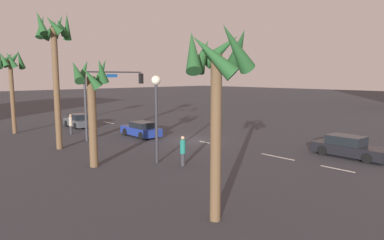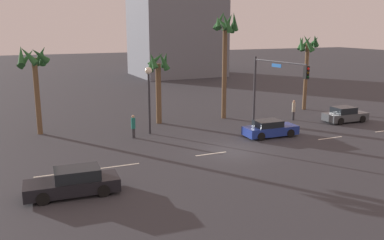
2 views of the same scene
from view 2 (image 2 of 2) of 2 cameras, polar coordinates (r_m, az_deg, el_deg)
ground_plane at (r=28.74m, az=5.62°, el=-4.28°), size 220.00×220.00×0.00m
lane_stripe_1 at (r=25.47m, az=-18.78°, el=-7.18°), size 1.99×0.14×0.01m
lane_stripe_2 at (r=26.01m, az=-9.97°, el=-6.26°), size 2.51×0.14×0.01m
lane_stripe_3 at (r=28.01m, az=2.64°, el=-4.68°), size 2.28×0.14×0.01m
lane_stripe_4 at (r=33.57m, az=18.51°, el=-2.37°), size 2.27×0.14×0.01m
car_0 at (r=32.74m, az=10.68°, el=-1.21°), size 4.27×1.88×1.30m
car_1 at (r=39.57m, az=20.32°, el=0.66°), size 3.96×1.92×1.38m
car_2 at (r=22.12m, az=-16.01°, el=-8.30°), size 4.75×1.99×1.40m
traffic_signal at (r=34.79m, az=10.99°, el=5.41°), size 1.00×6.30×5.88m
streetlamp at (r=32.58m, az=-5.96°, el=4.60°), size 0.56×0.56×5.33m
pedestrian_0 at (r=31.99m, az=-8.09°, el=-0.80°), size 0.47×0.47×1.80m
pedestrian_1 at (r=38.90m, az=13.82°, el=1.43°), size 0.41×0.41×1.83m
palm_tree_0 at (r=36.08m, az=-4.69°, el=6.54°), size 2.13×2.39×6.37m
palm_tree_1 at (r=37.99m, az=4.67°, el=11.21°), size 2.34×2.58×9.83m
palm_tree_2 at (r=34.40m, az=-20.99°, el=6.93°), size 2.62×2.78×7.10m
palm_tree_3 at (r=43.62m, az=15.59°, el=9.09°), size 2.41×2.62×7.72m
building_0 at (r=72.78m, az=-2.17°, el=12.52°), size 14.49×12.65×16.10m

